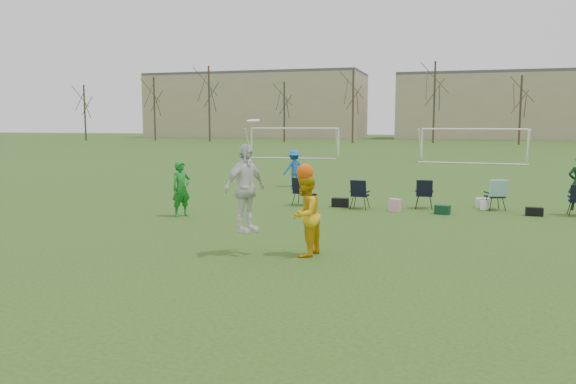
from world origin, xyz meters
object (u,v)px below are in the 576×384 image
(fielder_blue, at_px, (294,168))
(goal_mid, at_px, (474,136))
(center_contest, at_px, (276,201))
(goal_left, at_px, (294,134))
(fielder_green_near, at_px, (181,189))

(fielder_blue, xyz_separation_m, goal_mid, (8.26, 18.74, 1.11))
(center_contest, bearing_deg, fielder_blue, 103.89)
(fielder_blue, xyz_separation_m, center_contest, (3.16, -12.79, 0.36))
(goal_mid, bearing_deg, center_contest, -95.18)
(goal_left, bearing_deg, center_contest, -80.12)
(fielder_green_near, bearing_deg, center_contest, -99.90)
(fielder_blue, bearing_deg, center_contest, 59.07)
(goal_left, xyz_separation_m, goal_mid, (14.00, -2.00, 0.00))
(fielder_green_near, bearing_deg, fielder_blue, 26.14)
(goal_mid, bearing_deg, fielder_green_near, -104.84)
(goal_left, relative_size, goal_mid, 1.00)
(fielder_green_near, relative_size, fielder_blue, 1.03)
(center_contest, distance_m, goal_left, 34.70)
(fielder_green_near, distance_m, goal_left, 29.86)
(fielder_green_near, height_order, center_contest, center_contest)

